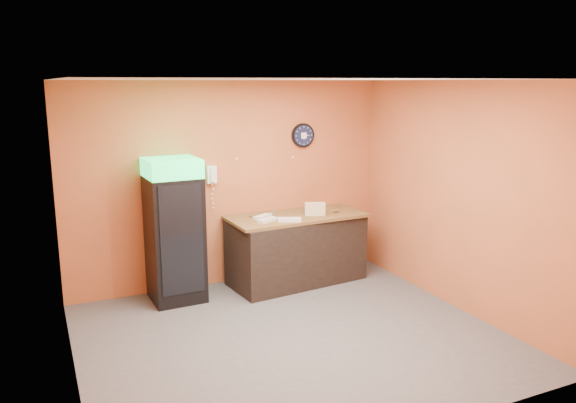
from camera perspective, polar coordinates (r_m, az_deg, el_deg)
floor at (r=6.42m, az=0.39°, el=-13.58°), size 4.50×4.50×0.00m
back_wall at (r=7.77m, az=-5.87°, el=1.78°), size 4.50×0.02×2.80m
left_wall at (r=5.42m, az=-21.71°, el=-3.54°), size 0.02×4.00×2.80m
right_wall at (r=7.18m, az=16.90°, el=0.47°), size 0.02×4.00×2.80m
ceiling at (r=5.79m, az=0.44°, el=12.29°), size 4.50×4.00×0.02m
beverage_cooler at (r=7.27m, az=-11.39°, el=-3.13°), size 0.67×0.68×1.85m
prep_counter at (r=7.91m, az=0.87°, el=-4.93°), size 1.94×1.02×0.93m
wall_clock at (r=8.07m, az=1.53°, el=6.73°), size 0.34×0.06×0.34m
wall_phone at (r=7.60m, az=-7.77°, el=2.74°), size 0.13×0.11×0.24m
butcher_paper at (r=7.79m, az=0.88°, el=-1.52°), size 1.94×0.93×0.04m
sub_roll_stack at (r=7.76m, az=2.76°, el=-0.76°), size 0.30×0.20×0.18m
wrapped_sandwich_left at (r=7.42m, az=-2.11°, el=-1.89°), size 0.31×0.22×0.04m
wrapped_sandwich_mid at (r=7.43m, az=0.14°, el=-1.86°), size 0.33×0.23×0.04m
wrapped_sandwich_right at (r=7.61m, az=-2.59°, el=-1.55°), size 0.29×0.23×0.04m
kitchen_tool at (r=7.84m, az=-1.46°, el=-1.02°), size 0.07×0.07×0.07m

